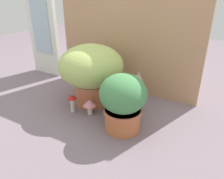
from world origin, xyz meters
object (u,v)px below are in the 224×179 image
Objects in this scene: cat at (125,92)px; mushroom_ornament_pink at (90,104)px; grass_planter at (91,70)px; mushroom_ornament_red at (72,100)px; leafy_planter at (123,101)px.

mushroom_ornament_pink is at bearing -125.92° from cat.
grass_planter is 0.26m from mushroom_ornament_pink.
mushroom_ornament_red is 1.18× the size of mushroom_ornament_pink.
grass_planter is 3.48× the size of mushroom_ornament_red.
grass_planter is at bearing 151.39° from leafy_planter.
mushroom_ornament_red is (-0.42, 0.01, -0.11)m from leafy_planter.
mushroom_ornament_pink is (-0.29, 0.05, -0.12)m from leafy_planter.
cat is (-0.12, 0.28, -0.09)m from leafy_planter.
grass_planter reaches higher than cat.
leafy_planter reaches higher than cat.
grass_planter is 0.27m from mushroom_ornament_red.
grass_planter is 1.32× the size of cat.
mushroom_ornament_red is at bearing 178.49° from leafy_planter.
grass_planter reaches higher than leafy_planter.
leafy_planter is 3.21× the size of mushroom_ornament_pink.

